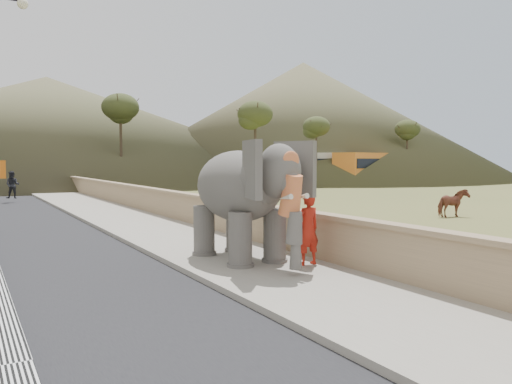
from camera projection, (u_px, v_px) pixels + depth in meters
ground at (381, 318)px, 7.60m from camera, size 160.00×160.00×0.00m
walkway at (159, 232)px, 16.19m from camera, size 3.00×120.00×0.15m
parapet at (205, 215)px, 17.00m from camera, size 0.30×120.00×1.10m
cow at (453, 203)px, 21.02m from camera, size 1.45×0.72×1.19m
distant_car at (269, 177)px, 49.18m from camera, size 4.55×3.24×1.44m
bus_white at (322, 169)px, 48.19m from camera, size 11.27×5.38×3.10m
bus_orange at (374, 169)px, 49.35m from camera, size 11.26×5.54×3.10m
hill_right at (303, 120)px, 70.02m from camera, size 56.00×56.00×16.00m
hill_far at (48, 127)px, 69.90m from camera, size 80.00×80.00×14.00m
elephant_and_man at (239, 202)px, 11.42m from camera, size 2.25×3.71×2.62m
motorcyclist at (2, 191)px, 27.59m from camera, size 2.03×1.68×1.79m
trees at (68, 136)px, 32.54m from camera, size 47.52×42.55×9.55m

